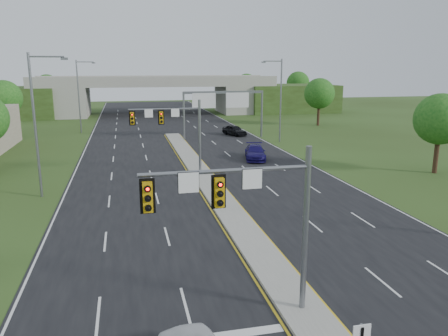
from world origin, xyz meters
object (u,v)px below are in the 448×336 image
car_far_c (234,130)px  overpass (156,98)px  signal_mast_near (252,207)px  sign_gantry (223,101)px  car_far_b (255,152)px  signal_mast_far (176,125)px

car_far_c → overpass: bearing=83.2°
signal_mast_near → car_far_c: 48.77m
sign_gantry → car_far_b: bearing=-88.8°
car_far_b → car_far_c: 17.39m
signal_mast_near → car_far_b: (9.27, 30.00, -3.94)m
signal_mast_far → car_far_b: size_ratio=1.33×
signal_mast_far → sign_gantry: (8.95, 19.99, 0.51)m
car_far_c → signal_mast_far: bearing=-139.0°
signal_mast_far → car_far_b: bearing=28.4°
sign_gantry → car_far_b: 15.64m
signal_mast_far → overpass: 55.13m
car_far_b → overpass: bearing=111.5°
signal_mast_far → sign_gantry: 21.91m
sign_gantry → car_far_c: sign_gantry is taller
car_far_c → car_far_b: bearing=-118.8°
overpass → car_far_c: (9.00, -32.79, -2.77)m
signal_mast_far → car_far_c: (11.27, 22.28, -3.94)m
signal_mast_near → car_far_b: 31.65m
overpass → signal_mast_far: bearing=-92.4°
signal_mast_near → signal_mast_far: 25.00m
overpass → car_far_b: (7.00, -50.07, -2.77)m
signal_mast_far → overpass: size_ratio=0.09×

